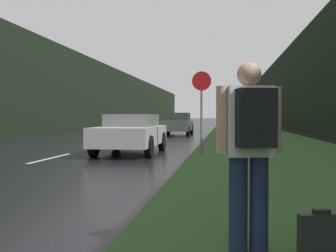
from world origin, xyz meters
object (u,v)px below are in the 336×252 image
Objects in this scene: stop_sign at (202,106)px; car_passing_far at (178,124)px; suitcase at (321,234)px; car_passing_near at (131,133)px; hitchhiker_with_backpack at (250,144)px.

stop_sign is 14.96m from car_passing_far.
suitcase is 0.10× the size of car_passing_near.
car_passing_near is at bearing 94.97° from hitchhiker_with_backpack.
hitchhiker_with_backpack is 24.44m from car_passing_far.
hitchhiker_with_backpack is 10.59m from car_passing_near.
suitcase is at bearing 111.83° from car_passing_near.
hitchhiker_with_backpack is at bearing 170.31° from suitcase.
stop_sign is 9.66m from suitcase.
hitchhiker_with_backpack reaches higher than car_passing_near.
car_passing_far reaches higher than suitcase.
suitcase is (1.59, -9.42, -1.41)m from stop_sign.
stop_sign is at bearing 82.21° from hitchhiker_with_backpack.
suitcase is 10.77m from car_passing_near.
stop_sign is 1.53× the size of hitchhiker_with_backpack.
stop_sign reaches higher than hitchhiker_with_backpack.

